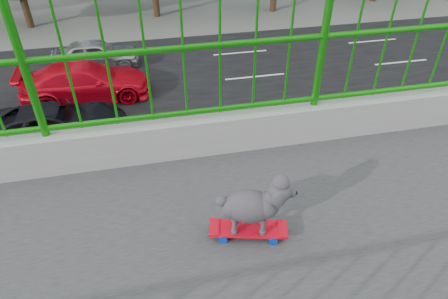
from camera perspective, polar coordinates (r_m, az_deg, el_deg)
name	(u,v)px	position (r m, az deg, el deg)	size (l,w,h in m)	color
road	(83,129)	(16.88, -19.60, 2.77)	(18.00, 90.00, 0.02)	black
skateboard	(248,230)	(2.46, 3.48, -11.44)	(0.25, 0.49, 0.06)	red
poodle	(254,204)	(2.31, 4.29, -7.80)	(0.26, 0.45, 0.38)	#27252A
car_1	(110,172)	(13.26, -16.08, -3.11)	(1.44, 4.13, 1.36)	#A1A1A6
car_2	(56,124)	(16.16, -22.92, 3.33)	(2.40, 5.21, 1.45)	black
car_3	(86,82)	(18.74, -19.21, 9.20)	(2.26, 5.56, 1.61)	red
car_4	(96,54)	(21.64, -17.90, 12.92)	(1.70, 4.22, 1.44)	#A1A1A6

